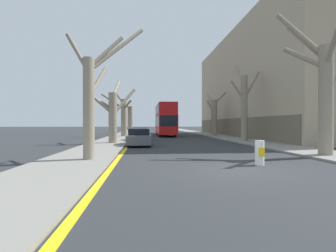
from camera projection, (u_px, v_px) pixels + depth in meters
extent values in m
plane|color=#2B2D30|center=(235.00, 170.00, 10.07)|extent=(300.00, 300.00, 0.00)
cube|color=gray|center=(130.00, 131.00, 59.28)|extent=(3.38, 120.00, 0.12)
cube|color=gray|center=(189.00, 131.00, 60.46)|extent=(3.38, 120.00, 0.12)
cube|color=tan|center=(263.00, 85.00, 37.27)|extent=(10.00, 35.05, 14.53)
cube|color=#6B5E4C|center=(229.00, 128.00, 36.88)|extent=(0.12, 34.34, 2.50)
cube|color=yellow|center=(139.00, 132.00, 59.44)|extent=(0.24, 120.00, 0.01)
cylinder|color=gray|center=(89.00, 110.00, 12.25)|extent=(0.53, 0.53, 4.87)
cylinder|color=gray|center=(78.00, 53.00, 12.22)|extent=(1.17, 0.29, 1.87)
cylinder|color=gray|center=(106.00, 52.00, 12.64)|extent=(1.68, 0.93, 1.80)
cylinder|color=gray|center=(117.00, 49.00, 13.05)|extent=(2.66, 1.67, 2.64)
cylinder|color=gray|center=(98.00, 82.00, 13.08)|extent=(0.75, 1.84, 1.84)
cylinder|color=gray|center=(113.00, 118.00, 23.03)|extent=(0.73, 0.73, 4.51)
cylinder|color=gray|center=(100.00, 101.00, 23.08)|extent=(2.43, 0.61, 1.62)
cylinder|color=gray|center=(116.00, 89.00, 24.58)|extent=(0.53, 3.29, 2.06)
cylinder|color=gray|center=(101.00, 104.00, 22.60)|extent=(2.09, 0.96, 1.86)
cylinder|color=gray|center=(124.00, 102.00, 23.73)|extent=(2.14, 1.58, 2.57)
cylinder|color=gray|center=(124.00, 118.00, 35.49)|extent=(0.79, 0.79, 5.11)
cylinder|color=gray|center=(128.00, 104.00, 34.93)|extent=(1.40, 1.48, 1.33)
cylinder|color=gray|center=(120.00, 98.00, 35.56)|extent=(1.41, 0.62, 1.66)
cylinder|color=gray|center=(113.00, 102.00, 34.95)|extent=(3.04, 1.10, 2.20)
cylinder|color=gray|center=(130.00, 120.00, 46.90)|extent=(0.89, 0.89, 4.94)
cylinder|color=gray|center=(126.00, 105.00, 46.26)|extent=(1.87, 1.46, 1.54)
cylinder|color=gray|center=(124.00, 102.00, 47.52)|extent=(2.52, 1.85, 2.21)
cylinder|color=gray|center=(127.00, 106.00, 46.06)|extent=(1.37, 1.87, 1.61)
cylinder|color=gray|center=(326.00, 101.00, 13.98)|extent=(0.72, 0.72, 5.97)
cylinder|color=gray|center=(332.00, 48.00, 13.05)|extent=(0.97, 2.00, 1.55)
cylinder|color=gray|center=(305.00, 58.00, 14.31)|extent=(2.09, 1.14, 1.42)
cylinder|color=gray|center=(301.00, 36.00, 14.56)|extent=(2.27, 1.71, 2.90)
cylinder|color=gray|center=(306.00, 43.00, 14.76)|extent=(1.41, 2.01, 2.47)
cylinder|color=gray|center=(244.00, 109.00, 25.55)|extent=(0.62, 0.62, 6.51)
cylinder|color=gray|center=(240.00, 77.00, 26.82)|extent=(0.32, 2.76, 2.75)
cylinder|color=gray|center=(251.00, 86.00, 26.10)|extent=(2.11, 1.27, 3.04)
cylinder|color=gray|center=(238.00, 91.00, 25.50)|extent=(1.43, 0.26, 2.05)
cylinder|color=gray|center=(214.00, 118.00, 36.48)|extent=(0.83, 0.83, 5.12)
cylinder|color=gray|center=(220.00, 98.00, 36.32)|extent=(1.79, 0.74, 1.71)
cylinder|color=gray|center=(211.00, 100.00, 37.69)|extent=(0.65, 2.72, 2.32)
cylinder|color=gray|center=(211.00, 107.00, 36.81)|extent=(1.18, 1.15, 2.18)
cube|color=red|center=(165.00, 125.00, 39.07)|extent=(2.46, 11.85, 2.60)
cube|color=red|center=(165.00, 111.00, 39.06)|extent=(2.41, 11.62, 1.53)
cube|color=#A91111|center=(165.00, 105.00, 39.05)|extent=(2.41, 11.62, 0.12)
cube|color=black|center=(165.00, 121.00, 39.07)|extent=(2.49, 10.43, 1.35)
cube|color=black|center=(165.00, 110.00, 39.05)|extent=(2.49, 10.43, 1.16)
cube|color=black|center=(169.00, 121.00, 33.19)|extent=(2.21, 0.06, 1.42)
cylinder|color=black|center=(159.00, 133.00, 35.45)|extent=(0.30, 1.02, 1.02)
cylinder|color=black|center=(175.00, 133.00, 35.64)|extent=(0.30, 1.02, 1.02)
cylinder|color=black|center=(157.00, 132.00, 42.29)|extent=(0.30, 1.02, 1.02)
cylinder|color=black|center=(170.00, 132.00, 42.48)|extent=(0.30, 1.02, 1.02)
cube|color=#4C5156|center=(139.00, 139.00, 21.08)|extent=(1.87, 4.05, 0.69)
cube|color=black|center=(139.00, 132.00, 21.32)|extent=(1.65, 2.10, 0.51)
cylinder|color=black|center=(128.00, 143.00, 19.80)|extent=(0.20, 0.67, 0.67)
cylinder|color=black|center=(150.00, 143.00, 19.95)|extent=(0.20, 0.67, 0.67)
cylinder|color=black|center=(130.00, 141.00, 22.22)|extent=(0.20, 0.67, 0.67)
cylinder|color=black|center=(149.00, 141.00, 22.37)|extent=(0.20, 0.67, 0.67)
cube|color=silver|center=(140.00, 136.00, 26.95)|extent=(1.81, 4.04, 0.68)
cube|color=black|center=(140.00, 130.00, 27.18)|extent=(1.59, 2.10, 0.53)
cylinder|color=black|center=(132.00, 139.00, 25.67)|extent=(0.20, 0.64, 0.64)
cylinder|color=black|center=(148.00, 139.00, 25.81)|extent=(0.20, 0.64, 0.64)
cylinder|color=black|center=(133.00, 137.00, 28.08)|extent=(0.20, 0.64, 0.64)
cylinder|color=black|center=(148.00, 137.00, 28.23)|extent=(0.20, 0.64, 0.64)
cylinder|color=white|center=(260.00, 153.00, 11.24)|extent=(0.39, 0.39, 1.07)
cube|color=yellow|center=(262.00, 152.00, 11.04)|extent=(0.28, 0.01, 0.38)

